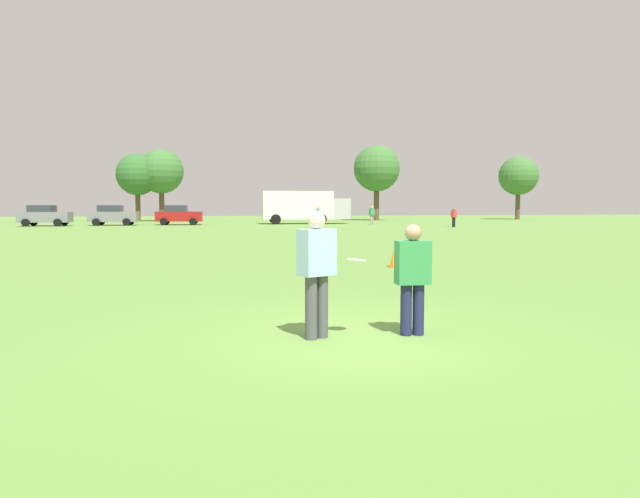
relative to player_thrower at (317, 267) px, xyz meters
name	(u,v)px	position (x,y,z in m)	size (l,w,h in m)	color
ground_plane	(349,337)	(0.43, -0.03, -0.94)	(193.06, 193.06, 0.00)	#608C3D
player_thrower	(317,267)	(0.00, 0.00, 0.00)	(0.53, 0.45, 1.67)	#4C4C51
player_defender	(413,274)	(1.30, -0.06, -0.11)	(0.46, 0.28, 1.49)	#1E234C
frisbee	(356,260)	(0.52, -0.06, 0.09)	(0.27, 0.27, 0.08)	white
traffic_cone	(394,259)	(3.91, 8.35, -0.71)	(0.32, 0.32, 0.48)	#D8590C
parked_car_near_left	(44,215)	(-14.86, 46.88, -0.02)	(4.30, 2.41, 1.82)	slate
parked_car_mid_left	(113,215)	(-9.31, 47.71, -0.02)	(4.30, 2.41, 1.82)	slate
parked_car_center	(179,215)	(-3.54, 48.01, -0.02)	(4.30, 2.41, 1.82)	maroon
box_truck	(304,206)	(8.39, 48.65, 0.81)	(8.63, 3.34, 3.18)	white
bystander_sideline_watcher	(372,214)	(13.90, 43.82, 0.04)	(0.54, 0.40, 1.74)	gray
bystander_far_jogger	(454,216)	(19.06, 37.47, -0.03)	(0.51, 0.42, 1.61)	black
bystander_field_marshal	(318,216)	(7.88, 38.89, 0.03)	(0.46, 0.54, 1.71)	gray
tree_west_maple	(137,175)	(-8.52, 61.50, 4.35)	(4.73, 4.73, 7.69)	brown
tree_center_elm	(161,172)	(-5.91, 61.80, 4.74)	(5.08, 5.08, 8.26)	brown
tree_east_birch	(377,169)	(19.50, 60.59, 5.33)	(5.61, 5.61, 9.12)	brown
tree_east_oak	(518,176)	(39.20, 61.93, 4.72)	(5.07, 5.07, 8.23)	brown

